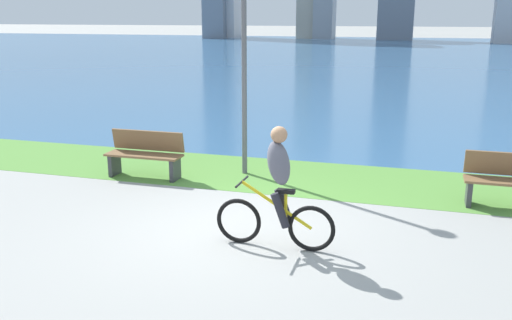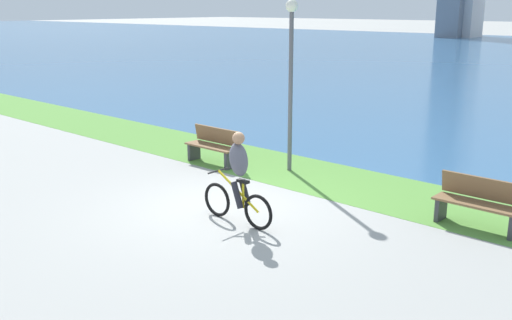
% 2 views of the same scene
% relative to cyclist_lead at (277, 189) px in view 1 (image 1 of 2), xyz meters
% --- Properties ---
extents(ground_plane, '(300.00, 300.00, 0.00)m').
position_rel_cyclist_lead_xyz_m(ground_plane, '(-0.69, 0.47, -0.84)').
color(ground_plane, '#9E9E99').
extents(grass_strip_bayside, '(120.00, 2.44, 0.01)m').
position_rel_cyclist_lead_xyz_m(grass_strip_bayside, '(-0.69, 3.37, -0.83)').
color(grass_strip_bayside, '#59933D').
rests_on(grass_strip_bayside, ground).
extents(bay_water_surface, '(300.00, 69.76, 0.00)m').
position_rel_cyclist_lead_xyz_m(bay_water_surface, '(-0.69, 39.47, -0.83)').
color(bay_water_surface, '#386693').
rests_on(bay_water_surface, ground).
extents(cyclist_lead, '(1.66, 0.52, 1.68)m').
position_rel_cyclist_lead_xyz_m(cyclist_lead, '(0.00, 0.00, 0.00)').
color(cyclist_lead, black).
rests_on(cyclist_lead, ground).
extents(bench_near_path, '(1.50, 0.47, 0.90)m').
position_rel_cyclist_lead_xyz_m(bench_near_path, '(3.28, 2.65, -0.39)').
color(bench_near_path, brown).
rests_on(bench_near_path, ground).
extents(bench_far_along_path, '(1.50, 0.47, 0.90)m').
position_rel_cyclist_lead_xyz_m(bench_far_along_path, '(-3.29, 2.56, -0.39)').
color(bench_far_along_path, brown).
rests_on(bench_far_along_path, ground).
extents(lamppost_tall, '(0.28, 0.28, 3.93)m').
position_rel_cyclist_lead_xyz_m(lamppost_tall, '(-1.52, 3.35, 1.73)').
color(lamppost_tall, '#595960').
rests_on(lamppost_tall, ground).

